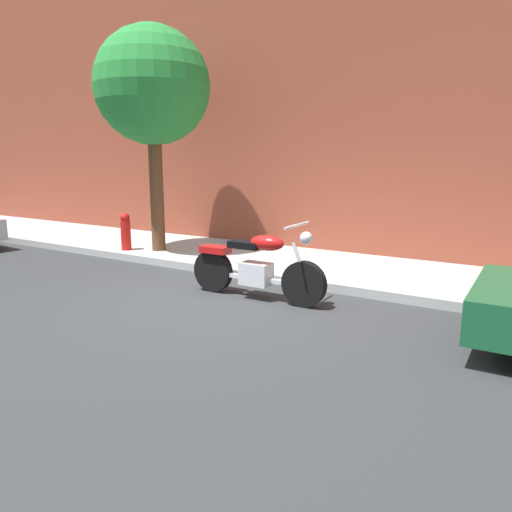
{
  "coord_description": "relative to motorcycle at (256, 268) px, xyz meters",
  "views": [
    {
      "loc": [
        3.94,
        -5.37,
        2.0
      ],
      "look_at": [
        0.41,
        0.36,
        0.63
      ],
      "focal_mm": 33.92,
      "sensor_mm": 36.0,
      "label": 1
    }
  ],
  "objects": [
    {
      "name": "sidewalk",
      "position": [
        -0.41,
        2.07,
        -0.39
      ],
      "size": [
        24.35,
        2.47,
        0.14
      ],
      "primitive_type": "cube",
      "color": "#B1B1B1",
      "rests_on": "ground"
    },
    {
      "name": "ground_plane",
      "position": [
        -0.41,
        -0.37,
        -0.46
      ],
      "size": [
        60.0,
        60.0,
        0.0
      ],
      "primitive_type": "plane",
      "color": "#303335"
    },
    {
      "name": "fire_hydrant",
      "position": [
        -3.85,
        1.17,
        0.0
      ],
      "size": [
        0.2,
        0.2,
        0.91
      ],
      "color": "red",
      "rests_on": "ground"
    },
    {
      "name": "street_tree",
      "position": [
        -3.27,
        1.51,
        2.86
      ],
      "size": [
        2.23,
        2.23,
        4.47
      ],
      "color": "brown",
      "rests_on": "ground"
    },
    {
      "name": "building_facade",
      "position": [
        -0.41,
        3.56,
        3.58
      ],
      "size": [
        24.35,
        0.5,
        8.07
      ],
      "primitive_type": "cube",
      "color": "brown",
      "rests_on": "ground"
    },
    {
      "name": "motorcycle",
      "position": [
        0.0,
        0.0,
        0.0
      ],
      "size": [
        2.15,
        0.7,
        1.13
      ],
      "color": "black",
      "rests_on": "ground"
    }
  ]
}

